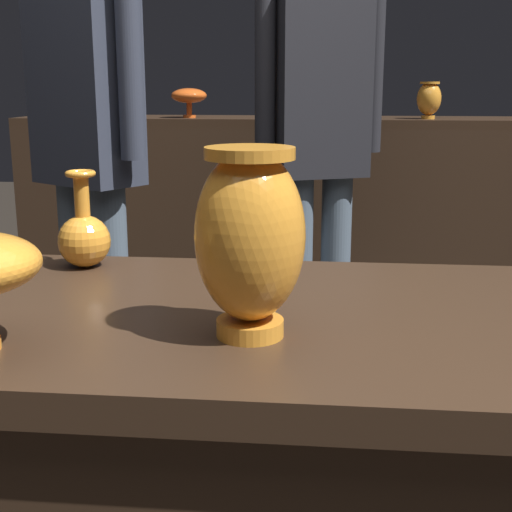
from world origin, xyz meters
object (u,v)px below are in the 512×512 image
object	(u,v)px
visitor_near_left	(87,126)
shelf_vase_far_left	(82,100)
shelf_vase_right	(429,99)
shelf_vase_left	(189,96)
vase_centerpiece	(250,236)
shelf_vase_center	(308,96)
vase_left_accent	(84,236)
visitor_center_back	(319,131)

from	to	relation	value
visitor_near_left	shelf_vase_far_left	bearing A→B (deg)	-37.43
shelf_vase_right	shelf_vase_left	size ratio (longest dim) A/B	0.99
vase_centerpiece	shelf_vase_center	size ratio (longest dim) A/B	1.85
vase_centerpiece	visitor_near_left	xyz separation A→B (m)	(-0.61, 1.13, 0.08)
shelf_vase_left	vase_left_accent	bearing A→B (deg)	-85.11
shelf_vase_far_left	visitor_near_left	size ratio (longest dim) A/B	0.08
shelf_vase_right	shelf_vase_center	world-z (taller)	shelf_vase_right
shelf_vase_far_left	visitor_near_left	bearing A→B (deg)	-70.27
shelf_vase_far_left	visitor_center_back	xyz separation A→B (m)	(1.10, -0.71, -0.09)
vase_centerpiece	visitor_center_back	xyz separation A→B (m)	(0.07, 1.61, 0.04)
shelf_vase_left	shelf_vase_center	size ratio (longest dim) A/B	1.12
vase_left_accent	visitor_near_left	distance (m)	0.84
shelf_vase_left	visitor_center_back	xyz separation A→B (m)	(0.58, -0.63, -0.11)
vase_left_accent	shelf_vase_left	distance (m)	1.91
vase_centerpiece	visitor_center_back	size ratio (longest dim) A/B	0.16
shelf_vase_right	visitor_near_left	world-z (taller)	visitor_near_left
vase_centerpiece	shelf_vase_left	bearing A→B (deg)	102.96
shelf_vase_far_left	visitor_center_back	bearing A→B (deg)	-32.92
shelf_vase_left	shelf_vase_right	bearing A→B (deg)	-0.20
shelf_vase_left	shelf_vase_center	xyz separation A→B (m)	(0.52, 0.11, -0.00)
shelf_vase_left	shelf_vase_center	world-z (taller)	same
shelf_vase_center	shelf_vase_left	bearing A→B (deg)	-167.53
visitor_center_back	shelf_vase_right	bearing A→B (deg)	-148.49
shelf_vase_far_left	visitor_near_left	distance (m)	1.27
visitor_center_back	vase_centerpiece	bearing A→B (deg)	65.26
shelf_vase_right	vase_left_accent	bearing A→B (deg)	-114.96
vase_left_accent	shelf_vase_far_left	world-z (taller)	shelf_vase_far_left
vase_centerpiece	shelf_vase_left	world-z (taller)	shelf_vase_left
shelf_vase_right	visitor_near_left	bearing A→B (deg)	-135.67
vase_left_accent	shelf_vase_right	world-z (taller)	shelf_vase_right
shelf_vase_right	visitor_near_left	distance (m)	1.58
visitor_near_left	vase_left_accent	bearing A→B (deg)	140.75
shelf_vase_left	visitor_near_left	xyz separation A→B (m)	(-0.09, -1.11, -0.06)
shelf_vase_center	visitor_near_left	distance (m)	1.37
shelf_vase_far_left	shelf_vase_center	bearing A→B (deg)	1.50
shelf_vase_left	visitor_center_back	world-z (taller)	visitor_center_back
vase_left_accent	visitor_center_back	xyz separation A→B (m)	(0.42, 1.26, 0.12)
vase_left_accent	shelf_vase_right	bearing A→B (deg)	65.04
vase_centerpiece	shelf_vase_far_left	distance (m)	2.55
vase_left_accent	shelf_vase_left	size ratio (longest dim) A/B	1.17
vase_centerpiece	vase_left_accent	world-z (taller)	vase_centerpiece
vase_centerpiece	vase_left_accent	bearing A→B (deg)	135.49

